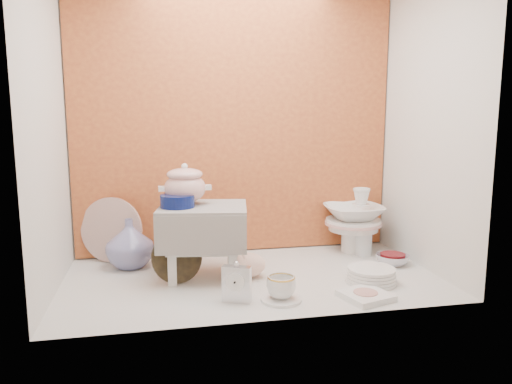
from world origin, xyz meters
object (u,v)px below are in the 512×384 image
(gold_rim_teacup, at_px, (281,287))
(dinner_plate_stack, at_px, (371,275))
(plush_pig, at_px, (248,265))
(porcelain_tower, at_px, (353,220))
(soup_tureen, at_px, (185,184))
(crystal_bowl, at_px, (393,260))
(step_stool, at_px, (204,242))
(mantel_clock, at_px, (237,282))
(floral_platter, at_px, (111,230))
(blue_white_vase, at_px, (130,243))

(gold_rim_teacup, distance_m, dinner_plate_stack, 0.49)
(plush_pig, xyz_separation_m, dinner_plate_stack, (0.56, -0.19, -0.03))
(plush_pig, relative_size, porcelain_tower, 0.60)
(gold_rim_teacup, bearing_deg, dinner_plate_stack, 15.34)
(soup_tureen, relative_size, crystal_bowl, 1.40)
(gold_rim_teacup, height_order, dinner_plate_stack, gold_rim_teacup)
(step_stool, xyz_separation_m, mantel_clock, (0.10, -0.35, -0.09))
(mantel_clock, bearing_deg, porcelain_tower, 62.00)
(plush_pig, distance_m, crystal_bowl, 0.79)
(dinner_plate_stack, bearing_deg, soup_tureen, 160.61)
(soup_tureen, distance_m, porcelain_tower, 1.02)
(floral_platter, xyz_separation_m, plush_pig, (0.67, -0.41, -0.11))
(plush_pig, relative_size, dinner_plate_stack, 0.94)
(mantel_clock, distance_m, crystal_bowl, 0.96)
(step_stool, xyz_separation_m, blue_white_vase, (-0.36, 0.23, -0.05))
(blue_white_vase, relative_size, porcelain_tower, 0.69)
(plush_pig, relative_size, gold_rim_teacup, 1.81)
(dinner_plate_stack, xyz_separation_m, porcelain_tower, (0.12, 0.51, 0.15))
(floral_platter, relative_size, mantel_clock, 1.98)
(step_stool, xyz_separation_m, soup_tureen, (-0.08, 0.05, 0.28))
(step_stool, relative_size, dinner_plate_stack, 1.73)
(step_stool, xyz_separation_m, floral_platter, (-0.46, 0.35, -0.00))
(soup_tureen, height_order, blue_white_vase, soup_tureen)
(blue_white_vase, xyz_separation_m, plush_pig, (0.57, -0.29, -0.06))
(blue_white_vase, bearing_deg, crystal_bowl, -9.83)
(floral_platter, bearing_deg, mantel_clock, -51.21)
(blue_white_vase, xyz_separation_m, mantel_clock, (0.46, -0.58, -0.04))
(step_stool, bearing_deg, floral_platter, 152.22)
(crystal_bowl, xyz_separation_m, porcelain_tower, (-0.11, 0.27, 0.16))
(soup_tureen, relative_size, plush_pig, 1.08)
(plush_pig, bearing_deg, blue_white_vase, 131.34)
(soup_tureen, relative_size, blue_white_vase, 0.95)
(soup_tureen, xyz_separation_m, crystal_bowl, (1.08, -0.06, -0.43))
(soup_tureen, height_order, porcelain_tower, soup_tureen)
(step_stool, bearing_deg, gold_rim_teacup, -42.64)
(dinner_plate_stack, height_order, porcelain_tower, porcelain_tower)
(blue_white_vase, bearing_deg, soup_tureen, -32.41)
(floral_platter, xyz_separation_m, blue_white_vase, (0.10, -0.12, -0.05))
(floral_platter, distance_m, dinner_plate_stack, 1.37)
(blue_white_vase, relative_size, mantel_clock, 1.44)
(blue_white_vase, distance_m, porcelain_tower, 1.24)
(dinner_plate_stack, bearing_deg, gold_rim_teacup, -164.66)
(crystal_bowl, bearing_deg, dinner_plate_stack, -133.97)
(plush_pig, bearing_deg, dinner_plate_stack, -40.50)
(mantel_clock, distance_m, gold_rim_teacup, 0.19)
(dinner_plate_stack, xyz_separation_m, crystal_bowl, (0.23, 0.24, -0.01))
(blue_white_vase, distance_m, gold_rim_teacup, 0.89)
(step_stool, distance_m, mantel_clock, 0.38)
(soup_tureen, bearing_deg, floral_platter, 141.77)
(floral_platter, height_order, dinner_plate_stack, floral_platter)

